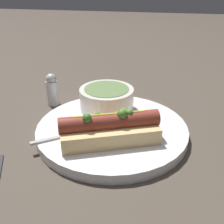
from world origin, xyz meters
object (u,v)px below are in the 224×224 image
Objects in this scene: spoon at (100,127)px; salt_shaker at (52,90)px; soup_bowl at (107,98)px; hot_dog at (110,129)px.

spoon is 1.93× the size of salt_shaker.
spoon is at bearing -86.59° from soup_bowl.
hot_dog reaches higher than soup_bowl.
soup_bowl is 0.09m from spoon.
salt_shaker is (-0.17, 0.15, -0.00)m from hot_dog.
soup_bowl is at bearing -14.06° from salt_shaker.
spoon is at bearing 105.89° from hot_dog.
soup_bowl is 0.77× the size of spoon.
hot_dog is 1.57× the size of soup_bowl.
hot_dog is 1.20× the size of spoon.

